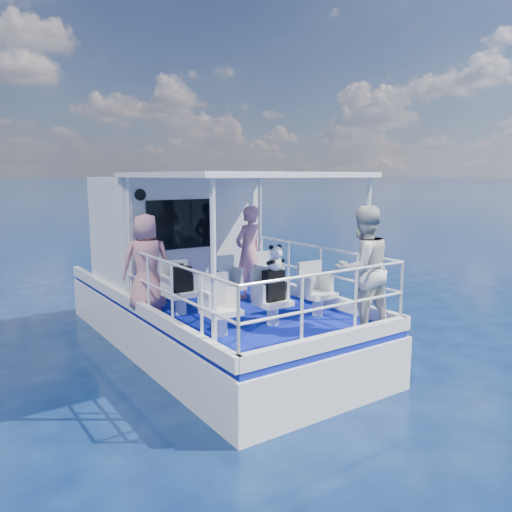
# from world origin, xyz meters

# --- Properties ---
(ground) EXTENTS (2000.00, 2000.00, 0.00)m
(ground) POSITION_xyz_m (0.00, 0.00, 0.00)
(ground) COLOR #08173E
(ground) RESTS_ON ground
(hull) EXTENTS (3.00, 7.00, 1.60)m
(hull) POSITION_xyz_m (0.00, 1.00, 0.00)
(hull) COLOR white
(hull) RESTS_ON ground
(deck) EXTENTS (2.90, 6.90, 0.10)m
(deck) POSITION_xyz_m (0.00, 1.00, 0.85)
(deck) COLOR #0B189E
(deck) RESTS_ON hull
(cabin) EXTENTS (2.85, 2.00, 2.20)m
(cabin) POSITION_xyz_m (0.00, 2.30, 2.00)
(cabin) COLOR white
(cabin) RESTS_ON deck
(canopy) EXTENTS (3.00, 3.20, 0.08)m
(canopy) POSITION_xyz_m (0.00, -0.20, 3.14)
(canopy) COLOR white
(canopy) RESTS_ON cabin
(canopy_posts) EXTENTS (2.77, 2.97, 2.20)m
(canopy_posts) POSITION_xyz_m (0.00, -0.25, 2.00)
(canopy_posts) COLOR white
(canopy_posts) RESTS_ON deck
(railings) EXTENTS (2.84, 3.59, 1.00)m
(railings) POSITION_xyz_m (0.00, -0.58, 1.40)
(railings) COLOR white
(railings) RESTS_ON deck
(seat_port_fwd) EXTENTS (0.48, 0.46, 0.38)m
(seat_port_fwd) POSITION_xyz_m (-0.90, 0.20, 1.09)
(seat_port_fwd) COLOR silver
(seat_port_fwd) RESTS_ON deck
(seat_center_fwd) EXTENTS (0.48, 0.46, 0.38)m
(seat_center_fwd) POSITION_xyz_m (0.00, 0.20, 1.09)
(seat_center_fwd) COLOR silver
(seat_center_fwd) RESTS_ON deck
(seat_stbd_fwd) EXTENTS (0.48, 0.46, 0.38)m
(seat_stbd_fwd) POSITION_xyz_m (0.90, 0.20, 1.09)
(seat_stbd_fwd) COLOR silver
(seat_stbd_fwd) RESTS_ON deck
(seat_port_aft) EXTENTS (0.48, 0.46, 0.38)m
(seat_port_aft) POSITION_xyz_m (-0.90, -1.10, 1.09)
(seat_port_aft) COLOR silver
(seat_port_aft) RESTS_ON deck
(seat_center_aft) EXTENTS (0.48, 0.46, 0.38)m
(seat_center_aft) POSITION_xyz_m (0.00, -1.10, 1.09)
(seat_center_aft) COLOR silver
(seat_center_aft) RESTS_ON deck
(seat_stbd_aft) EXTENTS (0.48, 0.46, 0.38)m
(seat_stbd_aft) POSITION_xyz_m (0.90, -1.10, 1.09)
(seat_stbd_aft) COLOR silver
(seat_stbd_aft) RESTS_ON deck
(passenger_port_fwd) EXTENTS (0.71, 0.60, 1.62)m
(passenger_port_fwd) POSITION_xyz_m (-1.25, 0.73, 1.71)
(passenger_port_fwd) COLOR #CA8388
(passenger_port_fwd) RESTS_ON deck
(passenger_stbd_fwd) EXTENTS (0.70, 0.55, 1.69)m
(passenger_stbd_fwd) POSITION_xyz_m (0.64, 0.52, 1.75)
(passenger_stbd_fwd) COLOR #CF8693
(passenger_stbd_fwd) RESTS_ON deck
(passenger_stbd_aft) EXTENTS (0.97, 0.81, 1.81)m
(passenger_stbd_aft) POSITION_xyz_m (0.89, -2.06, 1.81)
(passenger_stbd_aft) COLOR silver
(passenger_stbd_aft) RESTS_ON deck
(backpack_port) EXTENTS (0.31, 0.17, 0.40)m
(backpack_port) POSITION_xyz_m (-0.89, 0.17, 1.48)
(backpack_port) COLOR black
(backpack_port) RESTS_ON seat_port_fwd
(backpack_center) EXTENTS (0.31, 0.17, 0.46)m
(backpack_center) POSITION_xyz_m (-0.02, -1.14, 1.51)
(backpack_center) COLOR black
(backpack_center) RESTS_ON seat_center_aft
(compact_camera) EXTENTS (0.09, 0.05, 0.05)m
(compact_camera) POSITION_xyz_m (-0.91, 0.17, 1.71)
(compact_camera) COLOR black
(compact_camera) RESTS_ON backpack_port
(panda) EXTENTS (0.25, 0.21, 0.38)m
(panda) POSITION_xyz_m (-0.01, -1.17, 1.93)
(panda) COLOR white
(panda) RESTS_ON backpack_center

